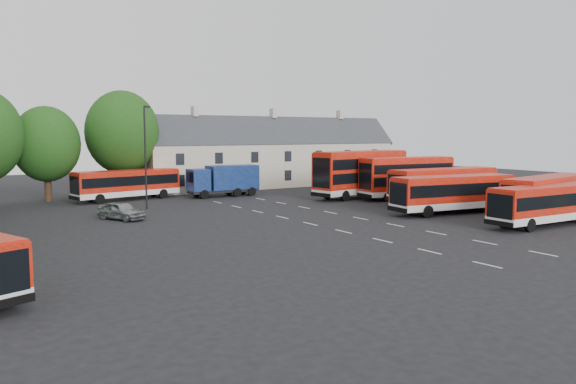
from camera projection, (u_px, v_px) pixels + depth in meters
name	position (u px, v px, depth m)	size (l,w,h in m)	color
ground	(326.00, 228.00, 41.11)	(140.00, 140.00, 0.00)	black
lane_markings	(336.00, 221.00, 44.13)	(5.15, 33.80, 0.01)	beige
terrace_houses	(273.00, 156.00, 73.29)	(35.70, 7.13, 10.06)	beige
bus_row_a	(547.00, 202.00, 41.75)	(10.75, 2.87, 3.02)	silver
bus_row_b	(548.00, 192.00, 46.45)	(12.10, 4.55, 3.34)	silver
bus_row_c	(453.00, 191.00, 48.16)	(11.77, 4.28, 3.25)	silver
bus_row_d	(459.00, 190.00, 51.21)	(10.14, 3.66, 2.80)	silver
bus_row_e	(444.00, 182.00, 55.22)	(12.28, 3.49, 3.43)	silver
bus_dd_south	(407.00, 175.00, 58.82)	(10.87, 3.48, 4.38)	silver
bus_dd_north	(361.00, 171.00, 60.21)	(12.43, 4.50, 4.98)	silver
bus_north	(127.00, 182.00, 57.78)	(11.22, 4.27, 3.10)	silver
box_truck	(224.00, 179.00, 61.17)	(7.78, 2.69, 3.37)	black
silver_car	(121.00, 211.00, 44.77)	(1.73, 4.29, 1.46)	#999BA0
lamppost	(146.00, 154.00, 50.64)	(0.65, 0.32, 9.33)	black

